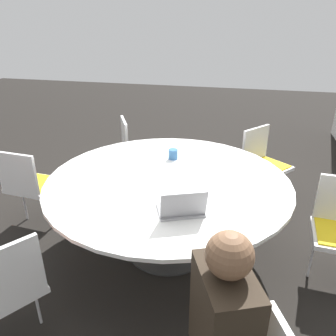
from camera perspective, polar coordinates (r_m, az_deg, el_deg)
name	(u,v)px	position (r m, az deg, el deg)	size (l,w,h in m)	color
ground_plane	(168,248)	(3.18, 0.00, -13.69)	(16.00, 16.00, 0.00)	black
conference_table	(168,189)	(2.83, 0.00, -3.72)	(2.06, 2.06, 0.73)	#333333
chair_2	(263,160)	(3.86, 16.19, 1.42)	(0.61, 0.60, 0.86)	silver
chair_3	(135,146)	(4.13, -5.70, 3.85)	(0.58, 0.57, 0.86)	silver
chair_4	(29,182)	(3.49, -23.04, -2.19)	(0.45, 0.47, 0.86)	silver
chair_5	(3,286)	(2.30, -26.80, -17.85)	(0.60, 0.59, 0.86)	silver
person_0	(219,326)	(1.65, 8.93, -25.60)	(0.42, 0.35, 1.21)	#2D2319
laptop	(182,208)	(2.28, 2.39, -6.93)	(0.36, 0.39, 0.21)	#99999E
coffee_cup	(173,154)	(3.16, 0.88, 2.43)	(0.09, 0.09, 0.10)	#33669E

